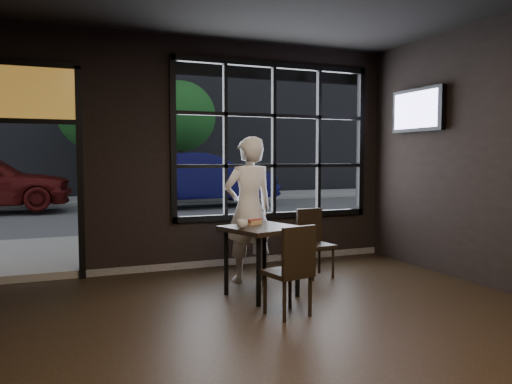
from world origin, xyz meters
name	(u,v)px	position (x,y,z in m)	size (l,w,h in m)	color
floor	(315,365)	(0.00, 0.00, -0.01)	(6.00, 7.00, 0.02)	black
window_frame	(274,141)	(1.20, 3.50, 1.80)	(3.06, 0.12, 2.28)	black
stained_transom	(26,92)	(-2.10, 3.50, 2.35)	(1.20, 0.06, 0.70)	orange
street_asphalt	(94,188)	(0.00, 24.00, -0.02)	(60.00, 41.00, 0.04)	#545456
building_across	(92,36)	(0.00, 23.00, 7.50)	(28.00, 12.00, 15.00)	#5B5956
cafe_table	(262,261)	(0.34, 1.87, 0.40)	(0.73, 0.73, 0.79)	black
chair_near	(287,270)	(0.31, 1.14, 0.45)	(0.39, 0.39, 0.91)	black
chair_window	(316,243)	(1.34, 2.43, 0.44)	(0.38, 0.38, 0.88)	black
man	(249,209)	(0.45, 2.57, 0.91)	(0.66, 0.43, 1.81)	silver
hotdog	(255,222)	(0.32, 2.03, 0.82)	(0.20, 0.08, 0.06)	tan
cup	(242,224)	(0.08, 1.80, 0.84)	(0.12, 0.12, 0.10)	silver
tv	(418,110)	(2.93, 2.44, 2.22)	(0.12, 1.02, 0.60)	black
navy_car	(200,178)	(2.37, 11.82, 0.90)	(1.69, 4.84, 1.59)	#0B0A3B
tree_left	(95,114)	(-0.52, 14.53, 3.03)	(2.52, 2.52, 4.30)	#332114
tree_right	(181,116)	(2.41, 14.54, 3.02)	(2.51, 2.51, 4.29)	#332114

